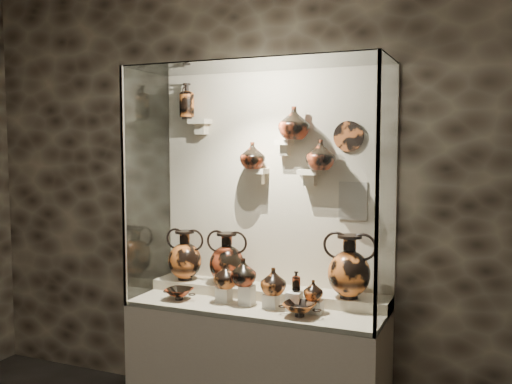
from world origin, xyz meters
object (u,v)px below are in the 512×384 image
lekythos_small (296,280)px  amphora_mid (227,258)px  jug_a (226,276)px  jug_e (313,290)px  lekythos_tall (187,99)px  amphora_right (349,266)px  ovoid_vase_a (253,155)px  jug_b (243,272)px  jug_c (273,281)px  kylix_left (179,293)px  ovoid_vase_b (294,123)px  ovoid_vase_c (320,155)px  amphora_left (185,255)px  kylix_right (300,308)px

lekythos_small → amphora_mid: bearing=171.4°
jug_a → lekythos_small: (0.49, 0.03, 0.01)m
jug_e → lekythos_tall: bearing=140.7°
amphora_right → ovoid_vase_a: (-0.71, 0.08, 0.70)m
jug_b → jug_c: bearing=13.5°
lekythos_small → lekythos_tall: size_ratio=0.50×
kylix_left → jug_b: bearing=20.3°
amphora_right → jug_a: bearing=-176.1°
ovoid_vase_a → ovoid_vase_b: size_ratio=0.84×
ovoid_vase_a → jug_a: bearing=-114.1°
lekythos_small → lekythos_tall: bearing=172.6°
lekythos_small → ovoid_vase_b: (-0.10, 0.22, 1.00)m
ovoid_vase_c → ovoid_vase_b: bearing=163.0°
jug_c → ovoid_vase_c: (0.23, 0.25, 0.81)m
lekythos_tall → ovoid_vase_c: bearing=0.1°
amphora_left → ovoid_vase_a: size_ratio=1.98×
lekythos_small → ovoid_vase_b: ovoid_vase_b is taller
jug_c → lekythos_small: bearing=-8.8°
jug_e → ovoid_vase_c: size_ratio=0.64×
lekythos_tall → kylix_right: bearing=-18.9°
kylix_right → ovoid_vase_a: (-0.47, 0.36, 0.93)m
amphora_mid → ovoid_vase_a: 0.75m
jug_a → amphora_mid: bearing=136.7°
lekythos_tall → ovoid_vase_c: 1.10m
jug_b → ovoid_vase_c: (0.44, 0.26, 0.77)m
amphora_right → jug_e: (-0.18, -0.18, -0.13)m
ovoid_vase_b → lekythos_small: bearing=-71.5°
kylix_right → ovoid_vase_a: 1.10m
amphora_left → amphora_mid: size_ratio=0.98×
jug_c → jug_e: bearing=-16.9°
jug_e → lekythos_tall: 1.65m
amphora_right → ovoid_vase_a: bearing=164.2°
jug_a → ovoid_vase_a: ovoid_vase_a is taller
amphora_left → jug_e: (1.04, -0.20, -0.11)m
amphora_right → jug_e: size_ratio=3.23×
kylix_right → ovoid_vase_b: ovoid_vase_b is taller
lekythos_small → kylix_right: lekythos_small is taller
lekythos_tall → ovoid_vase_b: lekythos_tall is taller
amphora_left → ovoid_vase_b: (0.82, 0.04, 0.95)m
jug_a → kylix_right: (0.55, -0.09, -0.13)m
amphora_right → jug_a: size_ratio=2.45×
kylix_left → kylix_right: 0.88m
jug_e → ovoid_vase_a: (-0.52, 0.26, 0.84)m
jug_a → ovoid_vase_a: (0.08, 0.27, 0.80)m
amphora_left → amphora_mid: amphora_mid is taller
amphora_right → jug_b: (-0.66, -0.19, -0.06)m
amphora_mid → jug_b: size_ratio=2.05×
amphora_right → lekythos_small: (-0.30, -0.16, -0.08)m
jug_a → lekythos_tall: 1.32m
jug_b → jug_a: bearing=-168.1°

